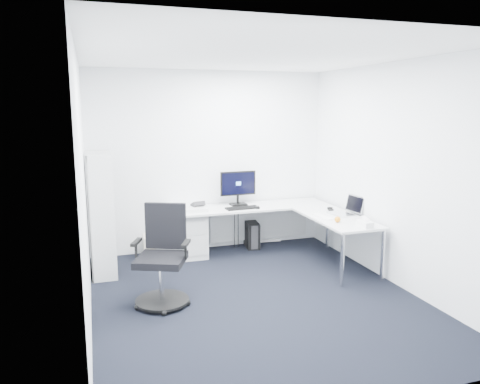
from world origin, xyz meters
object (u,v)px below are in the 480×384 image
object	(u,v)px
task_chair	(161,257)
monitor	(238,188)
laptop	(342,205)
bookshelf	(101,213)
l_desk	(259,234)

from	to	relation	value
task_chair	monitor	bearing A→B (deg)	73.15
task_chair	laptop	xyz separation A→B (m)	(2.59, 0.66, 0.27)
task_chair	laptop	world-z (taller)	task_chair
bookshelf	task_chair	bearing A→B (deg)	-66.03
l_desk	laptop	size ratio (longest dim) A/B	6.43
task_chair	laptop	distance (m)	2.69
l_desk	monitor	xyz separation A→B (m)	(-0.17, 0.46, 0.61)
task_chair	monitor	size ratio (longest dim) A/B	1.99
l_desk	task_chair	world-z (taller)	task_chair
monitor	laptop	distance (m)	1.58
l_desk	laptop	world-z (taller)	laptop
l_desk	monitor	bearing A→B (deg)	109.86
task_chair	monitor	world-z (taller)	monitor
monitor	laptop	xyz separation A→B (m)	(1.16, -1.06, -0.14)
bookshelf	task_chair	world-z (taller)	bookshelf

